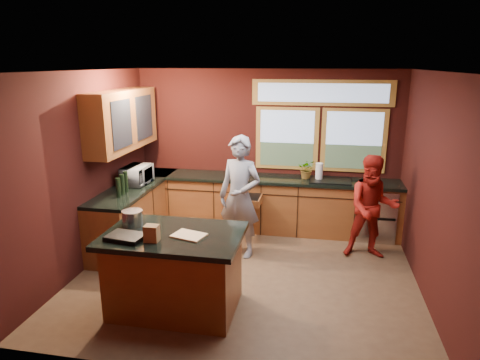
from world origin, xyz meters
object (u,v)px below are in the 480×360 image
(island, at_px, (175,271))
(cutting_board, at_px, (189,235))
(person_red, at_px, (373,208))
(person_grey, at_px, (240,197))
(stock_pot, at_px, (133,218))

(island, distance_m, cutting_board, 0.52)
(island, height_order, cutting_board, cutting_board)
(island, xyz_separation_m, person_red, (2.37, 1.86, 0.29))
(island, xyz_separation_m, person_grey, (0.46, 1.59, 0.42))
(island, xyz_separation_m, cutting_board, (0.20, -0.05, 0.48))
(island, relative_size, stock_pot, 6.46)
(person_red, xyz_separation_m, stock_pot, (-2.92, -1.71, 0.27))
(island, height_order, person_grey, person_grey)
(island, height_order, person_red, person_red)
(person_grey, distance_m, stock_pot, 1.77)
(cutting_board, bearing_deg, person_grey, 80.92)
(person_grey, height_order, person_red, person_grey)
(person_grey, height_order, stock_pot, person_grey)
(person_red, distance_m, stock_pot, 3.39)
(island, distance_m, stock_pot, 0.80)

